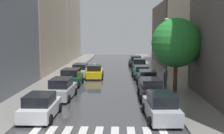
{
  "coord_description": "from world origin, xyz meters",
  "views": [
    {
      "loc": [
        1.17,
        -11.54,
        5.48
      ],
      "look_at": [
        0.17,
        23.14,
        1.27
      ],
      "focal_mm": 44.78,
      "sensor_mm": 36.0,
      "label": 1
    }
  ],
  "objects_px": {
    "street_tree_right": "(176,43)",
    "lamp_post_right": "(167,49)",
    "parked_car_left_fourth": "(81,71)",
    "parked_car_right_fifth": "(139,65)",
    "parked_car_left_third": "(71,78)",
    "parked_car_left_second": "(62,89)",
    "parked_car_right_sixth": "(135,61)",
    "taxi_midroad": "(95,72)",
    "parked_car_right_third": "(147,79)",
    "pedestrian_near_tree": "(166,78)",
    "parked_car_right_second": "(151,89)",
    "parked_car_left_nearest": "(40,107)",
    "parked_car_right_nearest": "(161,107)",
    "parked_car_right_fourth": "(141,72)"
  },
  "relations": [
    {
      "from": "parked_car_right_third",
      "to": "lamp_post_right",
      "type": "height_order",
      "value": "lamp_post_right"
    },
    {
      "from": "parked_car_left_third",
      "to": "street_tree_right",
      "type": "distance_m",
      "value": 11.39
    },
    {
      "from": "parked_car_right_nearest",
      "to": "parked_car_right_third",
      "type": "relative_size",
      "value": 0.99
    },
    {
      "from": "parked_car_left_fourth",
      "to": "parked_car_right_fifth",
      "type": "bearing_deg",
      "value": -52.52
    },
    {
      "from": "taxi_midroad",
      "to": "lamp_post_right",
      "type": "bearing_deg",
      "value": -137.19
    },
    {
      "from": "parked_car_right_second",
      "to": "lamp_post_right",
      "type": "distance_m",
      "value": 4.92
    },
    {
      "from": "parked_car_left_fourth",
      "to": "parked_car_right_fourth",
      "type": "height_order",
      "value": "parked_car_left_fourth"
    },
    {
      "from": "pedestrian_near_tree",
      "to": "parked_car_right_third",
      "type": "bearing_deg",
      "value": -52.82
    },
    {
      "from": "parked_car_left_third",
      "to": "parked_car_right_third",
      "type": "relative_size",
      "value": 0.92
    },
    {
      "from": "parked_car_left_second",
      "to": "parked_car_left_fourth",
      "type": "relative_size",
      "value": 0.92
    },
    {
      "from": "parked_car_right_sixth",
      "to": "lamp_post_right",
      "type": "relative_size",
      "value": 0.72
    },
    {
      "from": "parked_car_right_fourth",
      "to": "taxi_midroad",
      "type": "height_order",
      "value": "taxi_midroad"
    },
    {
      "from": "parked_car_left_fourth",
      "to": "parked_car_right_fifth",
      "type": "height_order",
      "value": "parked_car_right_fifth"
    },
    {
      "from": "pedestrian_near_tree",
      "to": "lamp_post_right",
      "type": "bearing_deg",
      "value": 47.41
    },
    {
      "from": "parked_car_right_sixth",
      "to": "street_tree_right",
      "type": "relative_size",
      "value": 0.73
    },
    {
      "from": "parked_car_left_second",
      "to": "parked_car_right_third",
      "type": "height_order",
      "value": "parked_car_left_second"
    },
    {
      "from": "parked_car_right_fourth",
      "to": "lamp_post_right",
      "type": "relative_size",
      "value": 0.67
    },
    {
      "from": "parked_car_right_fifth",
      "to": "parked_car_right_sixth",
      "type": "bearing_deg",
      "value": 3.92
    },
    {
      "from": "parked_car_right_sixth",
      "to": "parked_car_right_fifth",
      "type": "bearing_deg",
      "value": -179.93
    },
    {
      "from": "parked_car_right_second",
      "to": "lamp_post_right",
      "type": "height_order",
      "value": "lamp_post_right"
    },
    {
      "from": "parked_car_left_nearest",
      "to": "parked_car_right_second",
      "type": "distance_m",
      "value": 9.51
    },
    {
      "from": "taxi_midroad",
      "to": "street_tree_right",
      "type": "bearing_deg",
      "value": -138.52
    },
    {
      "from": "parked_car_left_third",
      "to": "parked_car_left_fourth",
      "type": "distance_m",
      "value": 6.04
    },
    {
      "from": "parked_car_left_second",
      "to": "street_tree_right",
      "type": "bearing_deg",
      "value": -74.51
    },
    {
      "from": "parked_car_left_fourth",
      "to": "parked_car_right_third",
      "type": "bearing_deg",
      "value": -127.34
    },
    {
      "from": "parked_car_left_fourth",
      "to": "parked_car_right_fourth",
      "type": "relative_size",
      "value": 1.04
    },
    {
      "from": "parked_car_left_second",
      "to": "parked_car_right_nearest",
      "type": "xyz_separation_m",
      "value": [
        7.5,
        -5.4,
        -0.02
      ]
    },
    {
      "from": "taxi_midroad",
      "to": "parked_car_right_fifth",
      "type": "bearing_deg",
      "value": -43.31
    },
    {
      "from": "street_tree_right",
      "to": "lamp_post_right",
      "type": "distance_m",
      "value": 1.36
    },
    {
      "from": "parked_car_left_second",
      "to": "taxi_midroad",
      "type": "distance_m",
      "value": 11.19
    },
    {
      "from": "parked_car_right_second",
      "to": "taxi_midroad",
      "type": "xyz_separation_m",
      "value": [
        -5.69,
        10.86,
        -0.05
      ]
    },
    {
      "from": "parked_car_left_second",
      "to": "lamp_post_right",
      "type": "xyz_separation_m",
      "value": [
        9.26,
        3.43,
        3.22
      ]
    },
    {
      "from": "parked_car_right_second",
      "to": "pedestrian_near_tree",
      "type": "height_order",
      "value": "pedestrian_near_tree"
    },
    {
      "from": "parked_car_left_fourth",
      "to": "pedestrian_near_tree",
      "type": "xyz_separation_m",
      "value": [
        9.6,
        -6.79,
        0.22
      ]
    },
    {
      "from": "parked_car_left_second",
      "to": "parked_car_right_sixth",
      "type": "bearing_deg",
      "value": -15.64
    },
    {
      "from": "taxi_midroad",
      "to": "lamp_post_right",
      "type": "relative_size",
      "value": 0.66
    },
    {
      "from": "parked_car_left_fourth",
      "to": "parked_car_right_second",
      "type": "relative_size",
      "value": 1.06
    },
    {
      "from": "parked_car_right_sixth",
      "to": "taxi_midroad",
      "type": "relative_size",
      "value": 1.09
    },
    {
      "from": "parked_car_right_second",
      "to": "parked_car_right_fourth",
      "type": "xyz_separation_m",
      "value": [
        0.01,
        10.87,
        -0.08
      ]
    },
    {
      "from": "parked_car_left_nearest",
      "to": "street_tree_right",
      "type": "xyz_separation_m",
      "value": [
        10.16,
        7.76,
        3.86
      ]
    },
    {
      "from": "parked_car_left_nearest",
      "to": "street_tree_right",
      "type": "distance_m",
      "value": 13.36
    },
    {
      "from": "parked_car_right_nearest",
      "to": "parked_car_right_second",
      "type": "bearing_deg",
      "value": -2.43
    },
    {
      "from": "parked_car_right_fifth",
      "to": "taxi_midroad",
      "type": "relative_size",
      "value": 0.97
    },
    {
      "from": "parked_car_left_second",
      "to": "parked_car_left_fourth",
      "type": "bearing_deg",
      "value": 2.47
    },
    {
      "from": "parked_car_left_third",
      "to": "parked_car_right_nearest",
      "type": "relative_size",
      "value": 0.93
    },
    {
      "from": "parked_car_left_fourth",
      "to": "parked_car_right_second",
      "type": "height_order",
      "value": "parked_car_right_second"
    },
    {
      "from": "parked_car_right_third",
      "to": "parked_car_left_third",
      "type": "bearing_deg",
      "value": 89.11
    },
    {
      "from": "parked_car_left_second",
      "to": "parked_car_right_fourth",
      "type": "height_order",
      "value": "parked_car_left_second"
    },
    {
      "from": "parked_car_right_sixth",
      "to": "pedestrian_near_tree",
      "type": "bearing_deg",
      "value": -175.92
    },
    {
      "from": "parked_car_left_fourth",
      "to": "parked_car_right_nearest",
      "type": "height_order",
      "value": "parked_car_right_nearest"
    }
  ]
}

